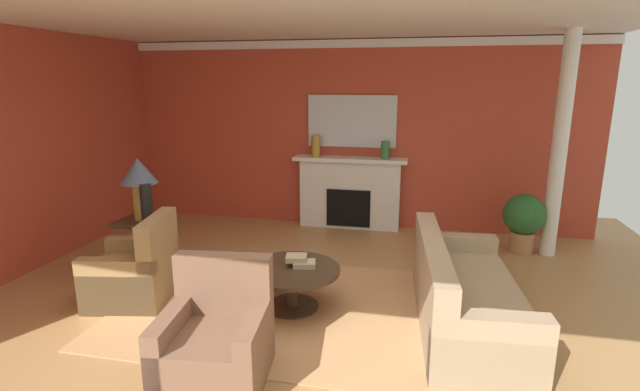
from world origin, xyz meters
TOP-DOWN VIEW (x-y plane):
  - ground_plane at (0.00, 0.00)m, footprint 9.16×9.16m
  - wall_fireplace at (0.00, 3.34)m, footprint 7.65×0.12m
  - ceiling_panel at (0.00, 0.30)m, footprint 7.65×7.17m
  - crown_moulding at (0.00, 3.26)m, footprint 7.65×0.08m
  - area_rug at (-0.05, 0.20)m, footprint 3.62×2.48m
  - fireplace at (0.10, 3.13)m, footprint 1.80×0.35m
  - mantel_mirror at (0.10, 3.25)m, footprint 1.41×0.04m
  - sofa at (1.66, 0.19)m, footprint 1.06×2.16m
  - armchair_near_window at (-1.76, 0.03)m, footprint 0.93×0.93m
  - armchair_facing_fireplace at (-0.32, -1.09)m, footprint 0.89×0.89m
  - coffee_table at (-0.05, 0.20)m, footprint 1.00×1.00m
  - side_table at (-2.06, 0.70)m, footprint 0.56×0.56m
  - table_lamp at (-2.06, 0.70)m, footprint 0.44×0.44m
  - vase_mantel_left at (-0.45, 3.08)m, footprint 0.13×0.13m
  - vase_on_side_table at (-1.91, 0.58)m, footprint 0.14×0.14m
  - vase_mantel_right at (0.65, 3.08)m, footprint 0.13×0.13m
  - book_red_cover at (0.07, 0.27)m, footprint 0.27×0.23m
  - book_art_folio at (-0.02, 0.28)m, footprint 0.25×0.22m
  - potted_plant at (2.62, 2.47)m, footprint 0.56×0.56m
  - column_white at (2.97, 2.48)m, footprint 0.20×0.20m

SIDE VIEW (x-z plane):
  - ground_plane at x=0.00m, z-range 0.00..0.00m
  - area_rug at x=-0.05m, z-range 0.00..0.01m
  - sofa at x=1.66m, z-range -0.13..0.72m
  - armchair_near_window at x=-1.76m, z-range -0.17..0.78m
  - armchair_facing_fireplace at x=-0.32m, z-range -0.17..0.78m
  - coffee_table at x=-0.05m, z-range 0.11..0.56m
  - side_table at x=-2.06m, z-range 0.05..0.75m
  - book_red_cover at x=0.07m, z-range 0.45..0.51m
  - potted_plant at x=2.62m, z-range 0.08..0.91m
  - book_art_folio at x=-0.02m, z-range 0.51..0.56m
  - fireplace at x=0.10m, z-range -0.03..1.12m
  - vase_on_side_table at x=-1.91m, z-range 0.70..1.18m
  - table_lamp at x=-2.06m, z-range 0.85..1.60m
  - vase_mantel_right at x=0.65m, z-range 1.15..1.43m
  - vase_mantel_left at x=-0.45m, z-range 1.15..1.49m
  - wall_fireplace at x=0.00m, z-range 0.00..2.96m
  - column_white at x=2.97m, z-range 0.00..2.96m
  - mantel_mirror at x=0.10m, z-range 1.30..2.12m
  - crown_moulding at x=0.00m, z-range 2.82..2.94m
  - ceiling_panel at x=0.00m, z-range 2.96..3.02m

